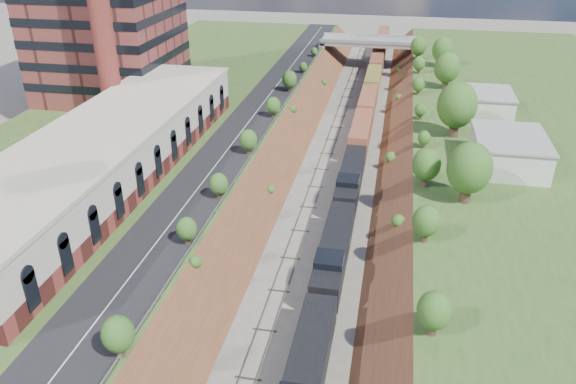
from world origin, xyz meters
name	(u,v)px	position (x,y,z in m)	size (l,w,h in m)	color
platform_left	(146,133)	(-33.00, 60.00, 2.50)	(44.00, 180.00, 5.00)	#305221
platform_right	(563,165)	(33.00, 60.00, 2.50)	(44.00, 180.00, 5.00)	#305221
embankment_left	(273,157)	(-11.00, 60.00, 0.00)	(7.07, 180.00, 7.07)	brown
embankment_right	(410,168)	(11.00, 60.00, 0.00)	(7.07, 180.00, 7.07)	brown
rail_left_track	(324,161)	(-2.60, 60.00, 0.09)	(1.58, 180.00, 0.18)	gray
rail_right_track	(356,163)	(2.60, 60.00, 0.09)	(1.58, 180.00, 0.18)	gray
road	(246,126)	(-15.50, 60.00, 5.05)	(8.00, 180.00, 0.10)	black
guardrail	(270,125)	(-11.40, 59.80, 5.55)	(0.10, 171.00, 0.70)	#99999E
commercial_building	(106,153)	(-28.00, 38.00, 8.51)	(14.30, 62.30, 7.00)	maroon
overpass	(369,47)	(0.00, 122.00, 4.92)	(24.50, 8.30, 7.40)	gray
white_building_near	(509,152)	(23.50, 52.00, 7.00)	(9.00, 12.00, 4.00)	silver
white_building_far	(486,104)	(23.00, 74.00, 6.80)	(8.00, 10.00, 3.60)	silver
tree_right_large	(469,168)	(17.00, 40.00, 9.38)	(5.25, 5.25, 7.61)	#473323
tree_left_crest	(174,251)	(-11.80, 20.00, 7.04)	(2.45, 2.45, 3.55)	#473323
freight_train	(367,106)	(2.60, 81.87, 2.59)	(3.02, 153.84, 4.55)	black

